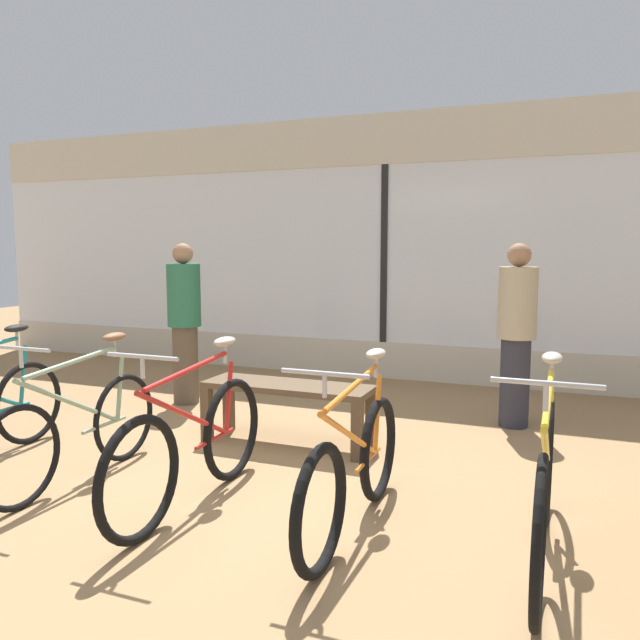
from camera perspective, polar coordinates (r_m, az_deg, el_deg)
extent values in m
plane|color=#99754C|center=(4.33, -9.49, -15.31)|extent=(24.00, 24.00, 0.00)
cube|color=beige|center=(7.80, 5.81, -3.61)|extent=(12.00, 0.08, 0.45)
cube|color=white|center=(7.68, 5.93, 5.98)|extent=(12.00, 0.04, 2.15)
cube|color=beige|center=(7.78, 6.05, 16.15)|extent=(12.00, 0.08, 0.60)
cube|color=black|center=(7.65, 5.87, 5.98)|extent=(0.08, 0.02, 2.15)
torus|color=black|center=(5.70, -25.08, -6.87)|extent=(0.05, 0.68, 0.68)
cylinder|color=#1E7A7F|center=(5.63, -25.50, -4.57)|extent=(0.03, 0.11, 0.49)
cylinder|color=#1E7A7F|center=(5.55, -26.89, -7.33)|extent=(0.03, 0.48, 0.03)
cylinder|color=#B2B2B7|center=(5.55, -25.96, -1.49)|extent=(0.02, 0.02, 0.14)
ellipsoid|color=black|center=(5.54, -26.00, -0.67)|extent=(0.11, 0.22, 0.06)
torus|color=black|center=(5.01, -17.44, -8.48)|extent=(0.04, 0.66, 0.66)
torus|color=black|center=(4.33, -25.84, -11.26)|extent=(0.04, 0.66, 0.66)
cylinder|color=gray|center=(4.57, -21.79, -7.02)|extent=(0.03, 0.92, 0.51)
cylinder|color=gray|center=(4.93, -17.83, -5.89)|extent=(0.03, 0.11, 0.49)
cylinder|color=gray|center=(4.54, -21.68, -3.57)|extent=(0.03, 0.85, 0.10)
cylinder|color=gray|center=(4.85, -19.11, -9.05)|extent=(0.03, 0.44, 0.03)
cylinder|color=#B2B2B7|center=(4.84, -18.26, -2.39)|extent=(0.02, 0.02, 0.14)
ellipsoid|color=brown|center=(4.83, -18.30, -1.45)|extent=(0.11, 0.22, 0.06)
cylinder|color=#B2B2B7|center=(4.23, -25.66, -3.16)|extent=(0.02, 0.02, 0.12)
cylinder|color=#ADADB2|center=(4.22, -25.70, -2.36)|extent=(0.46, 0.02, 0.02)
torus|color=black|center=(4.45, -8.02, -9.85)|extent=(0.06, 0.71, 0.71)
torus|color=black|center=(3.65, -16.20, -13.79)|extent=(0.06, 0.71, 0.71)
cylinder|color=red|center=(3.94, -12.09, -8.50)|extent=(0.03, 0.95, 0.51)
cylinder|color=red|center=(4.35, -8.34, -6.96)|extent=(0.03, 0.11, 0.49)
cylinder|color=red|center=(3.90, -11.94, -4.49)|extent=(0.03, 0.88, 0.10)
cylinder|color=red|center=(4.26, -9.58, -10.63)|extent=(0.03, 0.46, 0.03)
cylinder|color=#B2B2B7|center=(4.26, -8.68, -3.01)|extent=(0.02, 0.02, 0.14)
ellipsoid|color=#B2A893|center=(4.24, -8.70, -1.94)|extent=(0.11, 0.22, 0.06)
cylinder|color=#B2B2B7|center=(3.53, -15.92, -4.19)|extent=(0.02, 0.02, 0.12)
cylinder|color=#ADADB2|center=(3.52, -15.95, -3.23)|extent=(0.46, 0.02, 0.02)
torus|color=black|center=(4.09, 5.38, -11.62)|extent=(0.06, 0.66, 0.66)
torus|color=black|center=(3.20, 0.01, -16.94)|extent=(0.06, 0.66, 0.66)
cylinder|color=orange|center=(3.53, 2.86, -10.53)|extent=(0.03, 0.94, 0.51)
cylinder|color=orange|center=(3.99, 5.25, -8.51)|extent=(0.03, 0.11, 0.49)
cylinder|color=orange|center=(3.48, 3.05, -6.07)|extent=(0.03, 0.87, 0.10)
cylinder|color=orange|center=(3.89, 4.40, -12.61)|extent=(0.03, 0.45, 0.03)
cylinder|color=#B2B2B7|center=(3.88, 5.13, -4.24)|extent=(0.02, 0.02, 0.14)
ellipsoid|color=#B2A893|center=(3.87, 5.14, -3.07)|extent=(0.11, 0.22, 0.06)
cylinder|color=#B2B2B7|center=(3.06, 0.43, -6.01)|extent=(0.02, 0.02, 0.12)
cylinder|color=#ADADB2|center=(3.05, 0.43, -4.91)|extent=(0.46, 0.02, 0.02)
torus|color=black|center=(3.95, 20.12, -12.10)|extent=(0.04, 0.74, 0.74)
torus|color=black|center=(2.97, 19.42, -18.45)|extent=(0.04, 0.74, 0.74)
cylinder|color=gold|center=(3.34, 19.96, -11.23)|extent=(0.03, 0.98, 0.51)
cylinder|color=gold|center=(3.84, 20.24, -8.89)|extent=(0.03, 0.11, 0.49)
cylinder|color=gold|center=(3.29, 20.17, -6.51)|extent=(0.03, 0.91, 0.10)
cylinder|color=gold|center=(3.72, 19.99, -13.24)|extent=(0.03, 0.47, 0.03)
cylinder|color=#B2B2B7|center=(3.73, 20.42, -4.45)|extent=(0.02, 0.02, 0.14)
ellipsoid|color=#B2A893|center=(3.72, 20.47, -3.24)|extent=(0.11, 0.22, 0.06)
cylinder|color=#B2B2B7|center=(2.83, 19.96, -6.65)|extent=(0.02, 0.02, 0.12)
cylinder|color=#ADADB2|center=(2.82, 20.01, -5.46)|extent=(0.46, 0.02, 0.02)
cube|color=brown|center=(5.12, -2.97, -6.10)|extent=(1.40, 0.44, 0.05)
cube|color=brown|center=(5.33, -10.30, -8.48)|extent=(0.08, 0.08, 0.46)
cube|color=brown|center=(4.79, 3.43, -10.16)|extent=(0.08, 0.08, 0.46)
cube|color=brown|center=(5.63, -8.34, -7.63)|extent=(0.08, 0.08, 0.46)
cube|color=brown|center=(5.12, 4.72, -9.05)|extent=(0.08, 0.08, 0.46)
cylinder|color=#2D2D38|center=(5.91, 17.37, -5.47)|extent=(0.35, 0.35, 0.80)
cylinder|color=tan|center=(5.80, 17.62, 1.51)|extent=(0.46, 0.46, 0.64)
sphere|color=#9E7051|center=(5.78, 17.76, 5.68)|extent=(0.21, 0.21, 0.21)
cylinder|color=brown|center=(6.62, -12.19, -4.02)|extent=(0.30, 0.30, 0.81)
cylinder|color=#286647|center=(6.52, -12.35, 2.24)|extent=(0.40, 0.40, 0.64)
sphere|color=#9E7051|center=(6.51, -12.44, 5.96)|extent=(0.21, 0.21, 0.21)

